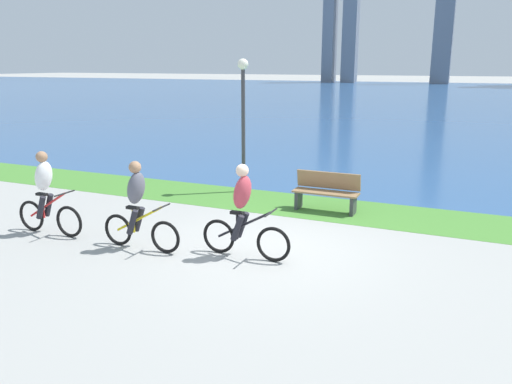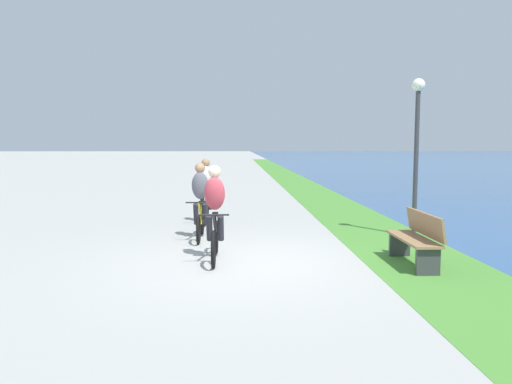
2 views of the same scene
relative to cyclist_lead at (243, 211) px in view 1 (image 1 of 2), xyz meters
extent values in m
plane|color=#9E9E99|center=(0.22, 0.53, -0.83)|extent=(300.00, 300.00, 0.00)
cube|color=#478433|center=(0.22, 3.59, -0.83)|extent=(120.00, 2.04, 0.01)
cube|color=#2D568C|center=(0.22, 48.98, -0.83)|extent=(300.00, 88.74, 0.00)
torus|color=black|center=(0.57, 0.00, -0.52)|extent=(0.62, 0.06, 0.62)
torus|color=black|center=(-0.49, 0.00, -0.52)|extent=(0.62, 0.06, 0.62)
cylinder|color=black|center=(0.01, 0.00, -0.24)|extent=(1.03, 0.04, 0.60)
cylinder|color=black|center=(-0.12, 0.00, -0.29)|extent=(0.04, 0.04, 0.46)
cube|color=black|center=(-0.12, 0.00, -0.04)|extent=(0.24, 0.10, 0.05)
cylinder|color=black|center=(0.52, 0.00, 0.04)|extent=(0.03, 0.52, 0.03)
ellipsoid|color=#BF3F4C|center=(-0.01, 0.00, 0.34)|extent=(0.40, 0.36, 0.65)
sphere|color=beige|center=(-0.01, 0.00, 0.72)|extent=(0.22, 0.22, 0.22)
cylinder|color=#26262D|center=(-0.07, 0.10, -0.28)|extent=(0.27, 0.11, 0.49)
cylinder|color=#26262D|center=(-0.07, -0.10, -0.28)|extent=(0.27, 0.11, 0.49)
torus|color=black|center=(-1.36, -0.40, -0.53)|extent=(0.60, 0.06, 0.60)
torus|color=black|center=(-2.40, -0.40, -0.53)|extent=(0.60, 0.06, 0.60)
cylinder|color=gold|center=(-1.91, -0.40, -0.26)|extent=(1.02, 0.04, 0.59)
cylinder|color=gold|center=(-2.04, -0.40, -0.31)|extent=(0.04, 0.04, 0.45)
cube|color=black|center=(-2.04, -0.40, -0.06)|extent=(0.24, 0.10, 0.05)
cylinder|color=black|center=(-1.41, -0.40, 0.02)|extent=(0.03, 0.52, 0.03)
ellipsoid|color=#595966|center=(-1.93, -0.40, 0.32)|extent=(0.40, 0.36, 0.65)
sphere|color=#A57A59|center=(-1.93, -0.40, 0.70)|extent=(0.22, 0.22, 0.22)
cylinder|color=#26262D|center=(-1.99, -0.30, -0.30)|extent=(0.27, 0.11, 0.49)
cylinder|color=#26262D|center=(-1.99, -0.50, -0.30)|extent=(0.27, 0.11, 0.49)
torus|color=black|center=(-3.57, -0.42, -0.52)|extent=(0.63, 0.06, 0.63)
torus|color=black|center=(-4.56, -0.42, -0.52)|extent=(0.63, 0.06, 0.63)
cylinder|color=red|center=(-4.09, -0.42, -0.23)|extent=(0.97, 0.04, 0.60)
cylinder|color=red|center=(-4.22, -0.42, -0.28)|extent=(0.04, 0.04, 0.47)
cube|color=black|center=(-4.22, -0.42, -0.03)|extent=(0.24, 0.10, 0.05)
cylinder|color=black|center=(-3.62, -0.42, 0.05)|extent=(0.03, 0.52, 0.03)
ellipsoid|color=white|center=(-4.12, -0.42, 0.35)|extent=(0.40, 0.36, 0.65)
sphere|color=#A57A59|center=(-4.12, -0.42, 0.73)|extent=(0.22, 0.22, 0.22)
cylinder|color=#26262D|center=(-4.17, -0.32, -0.27)|extent=(0.27, 0.11, 0.49)
cylinder|color=#26262D|center=(-4.17, -0.52, -0.27)|extent=(0.27, 0.11, 0.49)
cube|color=olive|center=(0.51, 3.34, -0.38)|extent=(1.50, 0.45, 0.04)
cube|color=olive|center=(0.51, 3.54, -0.13)|extent=(1.50, 0.11, 0.40)
cube|color=#38383D|center=(1.16, 3.34, -0.61)|extent=(0.08, 0.37, 0.45)
cube|color=#38383D|center=(-0.14, 3.34, -0.61)|extent=(0.08, 0.37, 0.45)
cylinder|color=#38383D|center=(-2.01, 4.30, 0.77)|extent=(0.10, 0.10, 3.21)
sphere|color=white|center=(-2.01, 4.30, 2.47)|extent=(0.28, 0.28, 0.28)
cube|color=slate|center=(-23.17, 86.75, 8.53)|extent=(2.01, 3.06, 18.73)
cube|color=slate|center=(-19.35, 86.70, 11.89)|extent=(2.54, 2.42, 25.45)
cube|color=slate|center=(-3.55, 86.99, 10.55)|extent=(3.08, 2.40, 22.76)
camera|label=1|loc=(3.60, -7.64, 2.48)|focal=35.72mm
camera|label=2|loc=(8.33, 0.39, 1.18)|focal=33.66mm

